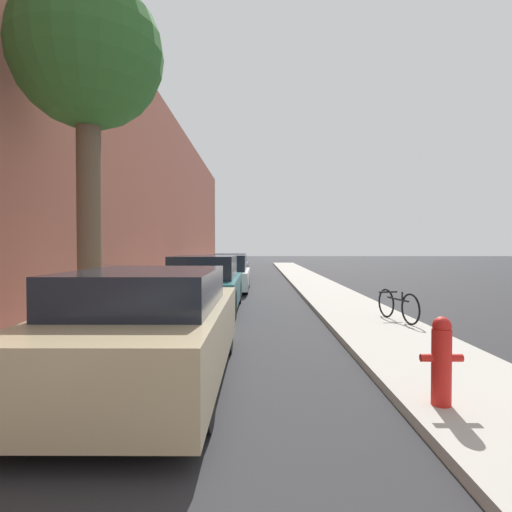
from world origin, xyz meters
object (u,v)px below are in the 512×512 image
Objects in this scene: parked_car_navy at (231,267)px; bicycle at (398,305)px; parked_car_teal at (205,285)px; parked_car_champagne at (151,327)px; parked_car_white at (226,274)px; street_tree_near at (88,60)px; fire_hydrant at (441,360)px.

parked_car_navy is 13.57m from bicycle.
parked_car_champagne is at bearing -89.47° from parked_car_teal.
parked_car_champagne is 0.97× the size of parked_car_navy.
bicycle is (4.28, -7.22, -0.20)m from parked_car_white.
street_tree_near reaches higher than fire_hydrant.
parked_car_teal is 0.96× the size of parked_car_navy.
fire_hydrant is (3.22, -1.04, -0.12)m from parked_car_champagne.
parked_car_navy reaches higher than fire_hydrant.
street_tree_near is (-1.47, -4.03, 4.19)m from parked_car_teal.
parked_car_navy is 5.21× the size of fire_hydrant.
fire_hydrant is 0.58× the size of bicycle.
parked_car_white is at bearing -88.56° from parked_car_navy.
parked_car_champagne is at bearing -50.68° from street_tree_near.
parked_car_champagne reaches higher than parked_car_white.
parked_car_white is (0.15, 5.05, -0.05)m from parked_car_teal.
fire_hydrant is at bearing -17.97° from parked_car_champagne.
parked_car_teal is 4.99× the size of fire_hydrant.
street_tree_near reaches higher than bicycle.
parked_car_champagne reaches higher than fire_hydrant.
parked_car_navy is (0.00, 10.65, -0.04)m from parked_car_teal.
parked_car_navy reaches higher than bicycle.
parked_car_champagne is 1.06× the size of parked_car_white.
parked_car_navy is 3.00× the size of bicycle.
parked_car_navy is 0.76× the size of street_tree_near.
parked_car_champagne is 2.91× the size of bicycle.
fire_hydrant is at bearing -79.48° from parked_car_navy.
bicycle is (4.42, -12.83, -0.20)m from parked_car_navy.
parked_car_teal is 7.67m from fire_hydrant.
parked_car_white reaches higher than fire_hydrant.
parked_car_white is 4.78× the size of fire_hydrant.
parked_car_champagne reaches higher than parked_car_navy.
bicycle is (4.37, 3.72, -0.25)m from parked_car_champagne.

